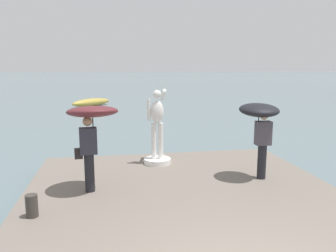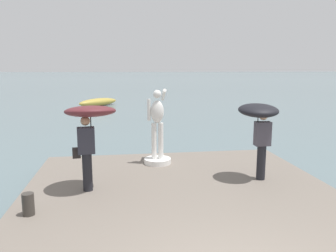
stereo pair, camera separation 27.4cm
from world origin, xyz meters
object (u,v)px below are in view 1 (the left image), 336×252
object	(u,v)px
onlooker_left	(91,122)
mooring_bollard	(32,206)
statue_white_figure	(157,136)
onlooker_right	(260,119)
boat_mid	(91,102)

from	to	relation	value
onlooker_left	mooring_bollard	world-z (taller)	onlooker_left
statue_white_figure	mooring_bollard	world-z (taller)	statue_white_figure
onlooker_left	mooring_bollard	distance (m)	2.15
onlooker_right	boat_mid	bearing A→B (deg)	104.11
onlooker_right	boat_mid	world-z (taller)	onlooker_right
statue_white_figure	mooring_bollard	size ratio (longest dim) A/B	5.06
statue_white_figure	onlooker_right	bearing A→B (deg)	-36.91
boat_mid	onlooker_left	bearing A→B (deg)	-86.94
statue_white_figure	onlooker_right	size ratio (longest dim) A/B	1.13
statue_white_figure	onlooker_right	distance (m)	3.02
statue_white_figure	boat_mid	xyz separation A→B (m)	(-2.87, 18.97, -0.89)
statue_white_figure	boat_mid	world-z (taller)	statue_white_figure
onlooker_left	mooring_bollard	bearing A→B (deg)	-131.99
onlooker_right	onlooker_left	bearing A→B (deg)	-177.58
mooring_bollard	boat_mid	bearing A→B (deg)	90.05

